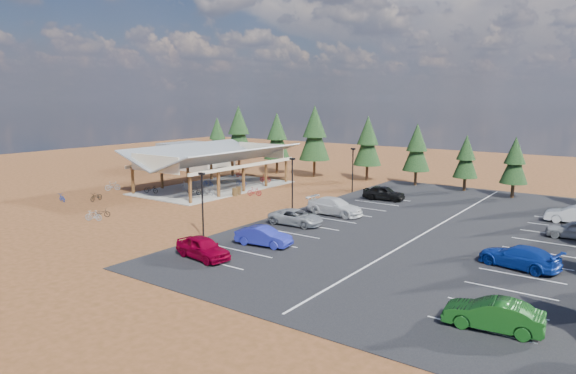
{
  "coord_description": "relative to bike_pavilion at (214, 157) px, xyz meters",
  "views": [
    {
      "loc": [
        32.82,
        -37.54,
        10.71
      ],
      "look_at": [
        3.9,
        2.84,
        2.11
      ],
      "focal_mm": 32.0,
      "sensor_mm": 36.0,
      "label": 1
    }
  ],
  "objects": [
    {
      "name": "ground",
      "position": [
        10.0,
        -7.0,
        -3.82
      ],
      "size": [
        140.0,
        140.0,
        0.0
      ],
      "primitive_type": "plane",
      "color": "#583417",
      "rests_on": "ground"
    },
    {
      "name": "asphalt_lot",
      "position": [
        28.5,
        -4.0,
        -3.8
      ],
      "size": [
        27.0,
        44.0,
        0.04
      ],
      "primitive_type": "cube",
      "color": "black",
      "rests_on": "ground"
    },
    {
      "name": "concrete_pad",
      "position": [
        0.0,
        0.0,
        -3.77
      ],
      "size": [
        10.6,
        18.6,
        0.1
      ],
      "primitive_type": "cube",
      "color": "gray",
      "rests_on": "ground"
    },
    {
      "name": "bike_pavilion",
      "position": [
        0.0,
        0.0,
        0.0
      ],
      "size": [
        11.65,
        19.4,
        4.97
      ],
      "color": "#563218",
      "rests_on": "concrete_pad"
    },
    {
      "name": "outbuilding",
      "position": [
        -14.0,
        11.0,
        -1.8
      ],
      "size": [
        11.0,
        7.0,
        3.9
      ],
      "color": "#ADA593",
      "rests_on": "ground"
    },
    {
      "name": "lamp_post_0",
      "position": [
        15.0,
        -17.0,
        -0.85
      ],
      "size": [
        0.5,
        0.25,
        5.14
      ],
      "color": "black",
      "rests_on": "ground"
    },
    {
      "name": "lamp_post_1",
      "position": [
        15.0,
        -5.0,
        -0.85
      ],
      "size": [
        0.5,
        0.25,
        5.14
      ],
      "color": "black",
      "rests_on": "ground"
    },
    {
      "name": "lamp_post_2",
      "position": [
        15.0,
        7.0,
        -0.85
      ],
      "size": [
        0.5,
        0.25,
        5.14
      ],
      "color": "black",
      "rests_on": "ground"
    },
    {
      "name": "trash_bin_0",
      "position": [
        5.18,
        -1.57,
        -3.37
      ],
      "size": [
        0.6,
        0.6,
        0.9
      ],
      "primitive_type": "cylinder",
      "color": "#4C361B",
      "rests_on": "ground"
    },
    {
      "name": "trash_bin_1",
      "position": [
        5.38,
        -2.44,
        -3.37
      ],
      "size": [
        0.6,
        0.6,
        0.9
      ],
      "primitive_type": "cylinder",
      "color": "#4C361B",
      "rests_on": "ground"
    },
    {
      "name": "pine_0",
      "position": [
        -13.65,
        15.07,
        0.92
      ],
      "size": [
        3.33,
        3.33,
        7.77
      ],
      "color": "#382314",
      "rests_on": "ground"
    },
    {
      "name": "pine_1",
      "position": [
        -8.39,
        14.18,
        2.07
      ],
      "size": [
        4.14,
        4.14,
        9.65
      ],
      "color": "#382314",
      "rests_on": "ground"
    },
    {
      "name": "pine_2",
      "position": [
        -1.26,
        14.27,
        1.51
      ],
      "size": [
        3.75,
        3.75,
        8.74
      ],
      "color": "#382314",
      "rests_on": "ground"
    },
    {
      "name": "pine_3",
      "position": [
        4.95,
        14.56,
        2.18
      ],
      "size": [
        4.21,
        4.21,
        9.82
      ],
      "color": "#382314",
      "rests_on": "ground"
    },
    {
      "name": "pine_4",
      "position": [
        12.33,
        15.9,
        1.36
      ],
      "size": [
        3.65,
        3.65,
        8.5
      ],
      "color": "#382314",
      "rests_on": "ground"
    },
    {
      "name": "pine_5",
      "position": [
        19.06,
        15.85,
        0.89
      ],
      "size": [
        3.32,
        3.32,
        7.73
      ],
      "color": "#382314",
      "rests_on": "ground"
    },
    {
      "name": "pine_6",
      "position": [
        25.16,
        15.61,
        0.19
      ],
      "size": [
        2.82,
        2.82,
        6.58
      ],
      "color": "#382314",
      "rests_on": "ground"
    },
    {
      "name": "pine_7",
      "position": [
        30.76,
        14.19,
        0.28
      ],
      "size": [
        2.89,
        2.89,
        6.73
      ],
      "color": "#382314",
      "rests_on": "ground"
    },
    {
      "name": "bike_0",
      "position": [
        -3.15,
        -7.08,
        -3.26
      ],
      "size": [
        1.88,
        1.1,
        0.93
      ],
      "primitive_type": "imported",
      "rotation": [
        0.0,
        0.0,
        1.86
      ],
      "color": "black",
      "rests_on": "concrete_pad"
    },
    {
      "name": "bike_1",
      "position": [
        -0.79,
        -4.01,
        -3.17
      ],
      "size": [
        1.9,
        0.85,
        1.1
      ],
      "primitive_type": "imported",
      "rotation": [
        0.0,
        0.0,
        1.39
      ],
      "color": "#9A9EA2",
      "rests_on": "concrete_pad"
    },
    {
      "name": "bike_2",
      "position": [
        -1.19,
        0.08,
        -3.29
      ],
      "size": [
        1.7,
        0.69,
        0.88
      ],
      "primitive_type": "imported",
      "rotation": [
        0.0,
        0.0,
        1.51
      ],
      "color": "#26409C",
      "rests_on": "concrete_pad"
    },
    {
      "name": "bike_3",
      "position": [
        -2.62,
        7.79,
        -3.23
      ],
      "size": [
        1.66,
        0.5,
        0.99
      ],
      "primitive_type": "imported",
      "rotation": [
        0.0,
        0.0,
        1.55
      ],
      "color": "maroon",
      "rests_on": "concrete_pad"
    },
    {
      "name": "bike_4",
      "position": [
        1.58,
        -4.94,
        -3.24
      ],
      "size": [
        1.9,
        0.91,
        0.96
      ],
      "primitive_type": "imported",
      "rotation": [
        0.0,
        0.0,
        1.73
      ],
      "color": "black",
      "rests_on": "concrete_pad"
    },
    {
      "name": "bike_5",
      "position": [
        2.89,
        -4.13,
        -3.18
      ],
      "size": [
        1.82,
        0.57,
        1.09
      ],
      "primitive_type": "imported",
      "rotation": [
        0.0,
        0.0,
        1.6
      ],
      "color": "#93979B",
      "rests_on": "concrete_pad"
    },
    {
      "name": "bike_6",
      "position": [
        1.95,
        2.68,
        -3.28
      ],
      "size": [
        1.72,
        0.68,
        0.89
      ],
      "primitive_type": "imported",
      "rotation": [
        0.0,
        0.0,
        1.51
      ],
      "color": "navy",
      "rests_on": "concrete_pad"
    },
    {
      "name": "bike_7",
      "position": [
        2.69,
        6.48,
        -3.22
      ],
      "size": [
        1.69,
        0.56,
        1.0
      ],
      "primitive_type": "imported",
      "rotation": [
        0.0,
        0.0,
        1.63
      ],
      "color": "#9C1910",
      "rests_on": "concrete_pad"
    },
    {
      "name": "bike_8",
      "position": [
        -4.73,
        -13.04,
        -3.36
      ],
      "size": [
        1.1,
        1.86,
        0.92
      ],
      "primitive_type": "imported",
      "rotation": [
        0.0,
        0.0,
        0.3
      ],
      "color": "black",
      "rests_on": "ground"
    },
    {
      "name": "bike_9",
      "position": [
        -8.66,
        -8.2,
        -3.3
      ],
      "size": [
        1.35,
        1.76,
        1.06
      ],
      "primitive_type": "imported",
      "rotation": [
        0.0,
        0.0,
        2.59
      ],
      "color": "gray",
      "rests_on": "ground"
    },
    {
      "name": "bike_10",
      "position": [
        -7.28,
        -15.41,
        -3.4
      ],
      "size": [
        1.69,
        0.92,
        0.84
      ],
      "primitive_type": "imported",
      "rotation": [
        0.0,
        0.0,
        4.47
      ],
      "color": "navy",
      "rests_on": "ground"
    },
    {
      "name": "bike_12",
      "position": [
        2.36,
        -17.33,
        -3.41
      ],
      "size": [
        1.51,
        1.47,
        0.82
      ],
      "primitive_type": "imported",
      "rotation": [
        0.0,
        0.0,
        2.33
      ],
      "color": "black",
      "rests_on": "ground"
    },
    {
      "name": "bike_13",
      "position": [
        3.03,
        -18.6,
        -3.35
      ],
      "size": [
        1.63,
        1.09,
        0.96
      ],
      "primitive_type": "imported",
      "rotation": [
        0.0,
        0.0,
        5.16
      ],
      "color": "gray",
      "rests_on": "ground"
    },
    {
      "name": "bike_15",
      "position": [
        7.11,
        -1.11,
        -3.34
      ],
      "size": [
        1.66,
        1.13,
        0.97
      ],
      "primitive_type": "imported",
      "rotation": [
        0.0,
        0.0,
        2.03
      ],
      "color": "maroon",
      "rests_on": "ground"
    },
    {
      "name": "car_0",
      "position": [
        18.74,
        -20.78,
        -3.03
      ],
      "size": [
        4.63,
        2.41,
        1.5
      ],
      "primitive_type": "imported",
      "rotation": [
        0.0,
        0.0,
        1.42
      ],
      "color": "maroon",
      "rests_on": "asphalt_lot"
    },
    {
      "name": "car_1",
      "position": [
        20.16,
        -15.98,
        -3.09
      ],
      "size": [
        4.42,
        2.11,
        1.4
      ],
      "primitive_type": "imported",
      "rotation": [
        0.0,
        0.0,
        1.73
      ],
      "color": "navy",
      "rests_on": "asphalt_lot"
    },
    {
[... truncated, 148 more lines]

